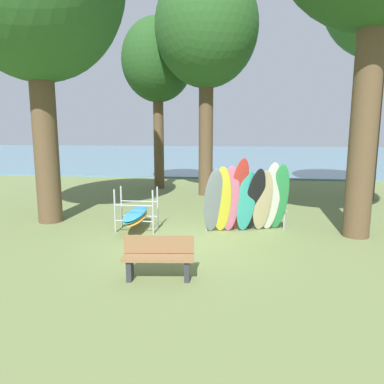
% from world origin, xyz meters
% --- Properties ---
extents(ground_plane, '(80.00, 80.00, 0.00)m').
position_xyz_m(ground_plane, '(0.00, 0.00, 0.00)').
color(ground_plane, olive).
extents(lake_water, '(80.00, 36.00, 0.10)m').
position_xyz_m(lake_water, '(0.00, 30.07, 0.05)').
color(lake_water, slate).
rests_on(lake_water, ground).
extents(tree_mid_behind, '(4.29, 4.29, 9.53)m').
position_xyz_m(tree_mid_behind, '(0.06, 6.95, 6.97)').
color(tree_mid_behind, brown).
rests_on(tree_mid_behind, ground).
extents(tree_far_right_back, '(3.36, 3.36, 8.01)m').
position_xyz_m(tree_far_right_back, '(-2.37, 8.54, 5.98)').
color(tree_far_right_back, brown).
rests_on(tree_far_right_back, ground).
extents(leaning_board_pile, '(2.47, 1.39, 2.19)m').
position_xyz_m(leaning_board_pile, '(1.70, 1.00, 0.98)').
color(leaning_board_pile, gray).
rests_on(leaning_board_pile, ground).
extents(board_storage_rack, '(1.15, 2.13, 1.25)m').
position_xyz_m(board_storage_rack, '(-1.46, 0.97, 0.47)').
color(board_storage_rack, '#9EA0A5').
rests_on(board_storage_rack, ground).
extents(park_bench, '(1.44, 0.56, 0.85)m').
position_xyz_m(park_bench, '(-0.08, -2.36, 0.45)').
color(park_bench, '#2D2D33').
rests_on(park_bench, ground).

